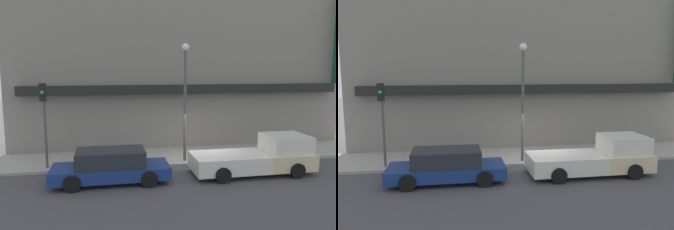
% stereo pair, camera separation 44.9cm
% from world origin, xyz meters
% --- Properties ---
extents(ground_plane, '(80.00, 80.00, 0.00)m').
position_xyz_m(ground_plane, '(0.00, 0.00, 0.00)').
color(ground_plane, '#424244').
extents(sidewalk, '(36.00, 3.39, 0.14)m').
position_xyz_m(sidewalk, '(0.00, 1.70, 0.07)').
color(sidewalk, '#9E998E').
rests_on(sidewalk, ground).
extents(building, '(19.80, 3.80, 9.14)m').
position_xyz_m(building, '(0.01, 4.87, 4.56)').
color(building, gray).
rests_on(building, ground).
extents(pickup_truck, '(5.43, 2.17, 1.71)m').
position_xyz_m(pickup_truck, '(2.20, -1.58, 0.75)').
color(pickup_truck, beige).
rests_on(pickup_truck, ground).
extents(parked_car, '(4.82, 1.98, 1.38)m').
position_xyz_m(parked_car, '(-4.42, -1.58, 0.68)').
color(parked_car, navy).
rests_on(parked_car, ground).
extents(fire_hydrant, '(0.19, 0.19, 0.64)m').
position_xyz_m(fire_hydrant, '(-3.94, 0.44, 0.46)').
color(fire_hydrant, yellow).
rests_on(fire_hydrant, sidewalk).
extents(street_lamp, '(0.36, 0.36, 5.75)m').
position_xyz_m(street_lamp, '(-0.77, 0.54, 3.71)').
color(street_lamp, '#4C4C4C').
rests_on(street_lamp, sidewalk).
extents(traffic_light, '(0.28, 0.42, 3.91)m').
position_xyz_m(traffic_light, '(-7.32, 0.46, 2.82)').
color(traffic_light, '#4C4C4C').
rests_on(traffic_light, sidewalk).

